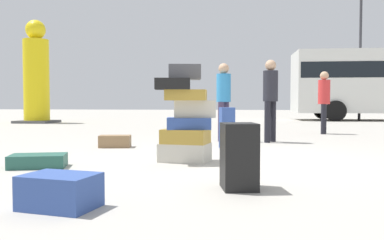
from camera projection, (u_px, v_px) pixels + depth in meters
The scene contains 13 objects.
ground_plane at pixel (219, 160), 5.66m from camera, with size 80.00×80.00×0.00m, color #ADA89E.
suitcase_tower at pixel (187, 120), 5.51m from camera, with size 0.82×0.68×1.33m.
suitcase_teal_right_side at pixel (182, 146), 6.57m from camera, with size 0.57×0.38×0.22m, color #26594C.
suitcase_black_foreground_near at pixel (239, 156), 3.76m from camera, with size 0.31×0.37×0.62m, color black.
suitcase_navy_foreground_far at pixel (227, 128), 7.07m from camera, with size 0.23×0.33×0.72m, color #334F99.
suitcase_teal_left_side at pixel (38, 161), 5.02m from camera, with size 0.66×0.40×0.16m, color #26594C.
suitcase_brown_behind_tower at pixel (115, 141), 7.29m from camera, with size 0.55×0.32×0.22m, color olive.
suitcase_navy_upright_blue at pixel (60, 191), 3.07m from camera, with size 0.54×0.39×0.26m, color #334F99.
person_bearded_onlooker at pixel (224, 95), 8.44m from camera, with size 0.30×0.32×1.63m.
person_tourist_with_camera at pixel (324, 97), 10.39m from camera, with size 0.30×0.33×1.61m.
person_passerby_in_red at pixel (270, 93), 8.19m from camera, with size 0.30×0.30×1.67m.
yellow_dummy_statue at pixel (36, 77), 16.08m from camera, with size 1.39×1.39×4.09m.
lamp_post at pixel (361, 28), 18.36m from camera, with size 0.36×0.36×6.48m.
Camera 1 is at (0.39, -5.63, 0.81)m, focal length 37.77 mm.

